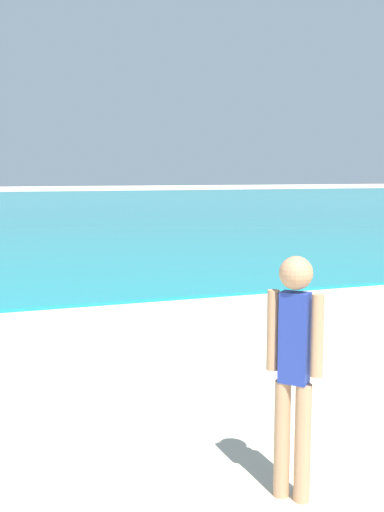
# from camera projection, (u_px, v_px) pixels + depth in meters

# --- Properties ---
(water) EXTENTS (160.00, 60.00, 0.06)m
(water) POSITION_uv_depth(u_px,v_px,m) (9.00, 206.00, 37.82)
(water) COLOR teal
(water) RESTS_ON ground
(person_standing) EXTENTS (0.27, 0.29, 1.56)m
(person_standing) POSITION_uv_depth(u_px,v_px,m) (294.00, 364.00, 3.85)
(person_standing) COLOR tan
(person_standing) RESTS_ON ground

